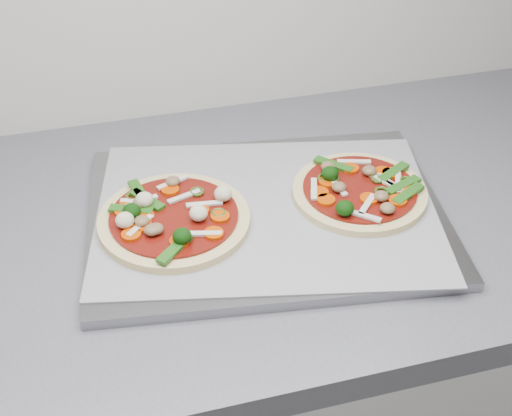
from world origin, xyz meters
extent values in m
cube|color=silver|center=(0.00, 1.30, 0.43)|extent=(3.60, 0.60, 0.86)
cube|color=gray|center=(-0.46, 1.28, 0.91)|extent=(0.51, 0.41, 0.02)
cube|color=#9F9FA4|center=(-0.46, 1.28, 0.92)|extent=(0.51, 0.42, 0.00)
cylinder|color=#EDD487|center=(-0.58, 1.29, 0.92)|extent=(0.22, 0.22, 0.01)
cylinder|color=maroon|center=(-0.58, 1.29, 0.93)|extent=(0.18, 0.18, 0.00)
cube|color=silver|center=(-0.63, 1.27, 0.93)|extent=(0.04, 0.04, 0.00)
torus|color=#344A13|center=(-0.63, 1.28, 0.93)|extent=(0.03, 0.03, 0.00)
torus|color=#344A13|center=(-0.63, 1.34, 0.93)|extent=(0.03, 0.03, 0.00)
cube|color=silver|center=(-0.62, 1.32, 0.93)|extent=(0.05, 0.02, 0.00)
cube|color=#2D671A|center=(-0.61, 1.32, 0.93)|extent=(0.04, 0.06, 0.00)
ellipsoid|color=brown|center=(-0.63, 1.28, 0.94)|extent=(0.03, 0.03, 0.01)
cube|color=silver|center=(-0.62, 1.32, 0.93)|extent=(0.05, 0.02, 0.00)
cube|color=silver|center=(-0.56, 1.32, 0.93)|extent=(0.05, 0.02, 0.00)
ellipsoid|color=beige|center=(-0.62, 1.32, 0.94)|extent=(0.03, 0.03, 0.02)
torus|color=#344A13|center=(-0.53, 1.27, 0.93)|extent=(0.03, 0.03, 0.00)
cylinder|color=#DD4900|center=(-0.65, 1.31, 0.93)|extent=(0.03, 0.03, 0.00)
ellipsoid|color=beige|center=(-0.55, 1.27, 0.94)|extent=(0.03, 0.03, 0.02)
cylinder|color=#DD4900|center=(-0.62, 1.29, 0.93)|extent=(0.04, 0.04, 0.00)
ellipsoid|color=brown|center=(-0.57, 1.35, 0.94)|extent=(0.03, 0.03, 0.01)
cube|color=#2D671A|center=(-0.62, 1.34, 0.93)|extent=(0.03, 0.06, 0.00)
cylinder|color=#DD4900|center=(-0.58, 1.34, 0.93)|extent=(0.03, 0.03, 0.00)
cube|color=silver|center=(-0.54, 1.29, 0.93)|extent=(0.05, 0.01, 0.00)
torus|color=#344A13|center=(-0.55, 1.32, 0.93)|extent=(0.02, 0.02, 0.00)
cylinder|color=#DD4900|center=(-0.64, 1.26, 0.93)|extent=(0.03, 0.03, 0.00)
cylinder|color=#DD4900|center=(-0.63, 1.27, 0.93)|extent=(0.04, 0.04, 0.00)
cylinder|color=#DD4900|center=(-0.53, 1.26, 0.93)|extent=(0.03, 0.03, 0.00)
ellipsoid|color=#0E380A|center=(-0.64, 1.30, 0.94)|extent=(0.03, 0.03, 0.02)
cube|color=silver|center=(-0.57, 1.35, 0.93)|extent=(0.05, 0.03, 0.00)
ellipsoid|color=brown|center=(-0.62, 1.31, 0.94)|extent=(0.03, 0.03, 0.01)
cube|color=#2D671A|center=(-0.60, 1.22, 0.93)|extent=(0.05, 0.05, 0.00)
cylinder|color=#DD4900|center=(-0.54, 1.23, 0.93)|extent=(0.03, 0.03, 0.00)
ellipsoid|color=brown|center=(-0.64, 1.30, 0.94)|extent=(0.03, 0.03, 0.01)
cube|color=#2D671A|center=(-0.64, 1.31, 0.93)|extent=(0.06, 0.03, 0.00)
torus|color=#344A13|center=(-0.64, 1.31, 0.93)|extent=(0.03, 0.03, 0.00)
ellipsoid|color=brown|center=(-0.62, 1.32, 0.94)|extent=(0.03, 0.03, 0.01)
cylinder|color=#DD4900|center=(-0.62, 1.31, 0.93)|extent=(0.03, 0.03, 0.00)
ellipsoid|color=#0E380A|center=(-0.58, 1.23, 0.94)|extent=(0.03, 0.03, 0.02)
cylinder|color=#DD4900|center=(-0.59, 1.23, 0.93)|extent=(0.03, 0.03, 0.00)
ellipsoid|color=beige|center=(-0.51, 1.30, 0.94)|extent=(0.03, 0.03, 0.02)
ellipsoid|color=brown|center=(-0.61, 1.26, 0.94)|extent=(0.02, 0.02, 0.01)
ellipsoid|color=beige|center=(-0.65, 1.28, 0.94)|extent=(0.03, 0.03, 0.02)
cube|color=silver|center=(-0.56, 1.24, 0.93)|extent=(0.05, 0.02, 0.00)
cylinder|color=#DD4900|center=(-0.64, 1.32, 0.93)|extent=(0.03, 0.03, 0.00)
ellipsoid|color=brown|center=(-0.62, 1.25, 0.94)|extent=(0.02, 0.02, 0.01)
cylinder|color=#DD4900|center=(-0.55, 1.28, 0.93)|extent=(0.03, 0.03, 0.00)
cylinder|color=#EDD487|center=(-0.33, 1.28, 0.92)|extent=(0.22, 0.22, 0.01)
cylinder|color=maroon|center=(-0.33, 1.28, 0.93)|extent=(0.19, 0.19, 0.00)
cube|color=#2D671A|center=(-0.35, 1.34, 0.93)|extent=(0.05, 0.05, 0.00)
ellipsoid|color=brown|center=(-0.36, 1.33, 0.94)|extent=(0.03, 0.03, 0.01)
cube|color=silver|center=(-0.36, 1.29, 0.93)|extent=(0.01, 0.05, 0.00)
cube|color=#2D671A|center=(-0.27, 1.25, 0.93)|extent=(0.06, 0.04, 0.00)
cylinder|color=#DD4900|center=(-0.33, 1.32, 0.93)|extent=(0.03, 0.03, 0.00)
cube|color=silver|center=(-0.27, 1.27, 0.93)|extent=(0.03, 0.05, 0.00)
torus|color=#344A13|center=(-0.37, 1.31, 0.93)|extent=(0.03, 0.03, 0.00)
torus|color=#344A13|center=(-0.30, 1.29, 0.93)|extent=(0.02, 0.02, 0.00)
ellipsoid|color=brown|center=(-0.36, 1.28, 0.94)|extent=(0.03, 0.03, 0.01)
cylinder|color=#DD4900|center=(-0.27, 1.30, 0.93)|extent=(0.03, 0.03, 0.00)
cube|color=silver|center=(-0.39, 1.29, 0.93)|extent=(0.02, 0.05, 0.00)
cube|color=#2D671A|center=(-0.27, 1.30, 0.93)|extent=(0.06, 0.04, 0.00)
cube|color=silver|center=(-0.30, 1.29, 0.93)|extent=(0.03, 0.05, 0.00)
torus|color=#344A13|center=(-0.26, 1.28, 0.93)|extent=(0.03, 0.03, 0.00)
cube|color=silver|center=(-0.33, 1.24, 0.93)|extent=(0.04, 0.04, 0.00)
cylinder|color=#DD4900|center=(-0.38, 1.26, 0.93)|extent=(0.04, 0.04, 0.00)
cylinder|color=#DD4900|center=(-0.39, 1.28, 0.93)|extent=(0.03, 0.03, 0.00)
cube|color=silver|center=(-0.35, 1.22, 0.93)|extent=(0.04, 0.04, 0.00)
cylinder|color=#DD4900|center=(-0.28, 1.30, 0.93)|extent=(0.03, 0.03, 0.00)
ellipsoid|color=brown|center=(-0.31, 1.25, 0.94)|extent=(0.03, 0.03, 0.01)
cylinder|color=#DD4900|center=(-0.37, 1.30, 0.93)|extent=(0.03, 0.03, 0.00)
cylinder|color=#DD4900|center=(-0.33, 1.25, 0.93)|extent=(0.04, 0.04, 0.00)
ellipsoid|color=#0E380A|center=(-0.37, 1.23, 0.94)|extent=(0.03, 0.03, 0.02)
ellipsoid|color=brown|center=(-0.31, 1.22, 0.94)|extent=(0.03, 0.03, 0.01)
torus|color=#344A13|center=(-0.30, 1.26, 0.93)|extent=(0.02, 0.02, 0.00)
ellipsoid|color=brown|center=(-0.30, 1.31, 0.94)|extent=(0.03, 0.03, 0.01)
cylinder|color=#DD4900|center=(-0.27, 1.25, 0.93)|extent=(0.03, 0.03, 0.00)
cube|color=silver|center=(-0.29, 1.28, 0.93)|extent=(0.02, 0.05, 0.00)
torus|color=#344A13|center=(-0.36, 1.31, 0.93)|extent=(0.03, 0.03, 0.00)
cube|color=#2D671A|center=(-0.27, 1.27, 0.93)|extent=(0.06, 0.03, 0.00)
cube|color=silver|center=(-0.31, 1.34, 0.93)|extent=(0.05, 0.02, 0.00)
ellipsoid|color=#0E380A|center=(-0.36, 1.31, 0.94)|extent=(0.03, 0.03, 0.02)
cylinder|color=#DD4900|center=(-0.29, 1.24, 0.93)|extent=(0.04, 0.04, 0.00)
camera|label=1|loc=(-0.67, 0.56, 1.50)|focal=50.00mm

